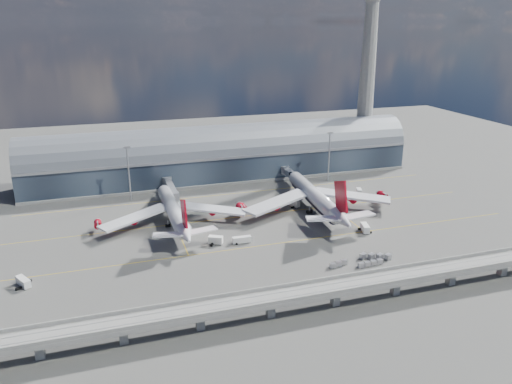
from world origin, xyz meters
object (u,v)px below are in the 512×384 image
object	(u,v)px
service_truck_1	(216,240)
service_truck_4	(359,192)
control_tower	(368,72)
floodlight_mast_right	(329,155)
service_truck_0	(23,282)
service_truck_5	(294,203)
airliner_right	(315,198)
cargo_train_1	(376,257)
floodlight_mast_left	(129,172)
cargo_train_2	(370,263)
service_truck_3	(365,228)
airliner_left	(174,211)
service_truck_2	(242,240)
cargo_train_0	(338,264)

from	to	relation	value
service_truck_1	service_truck_4	bearing A→B (deg)	-37.83
control_tower	floodlight_mast_right	world-z (taller)	control_tower
service_truck_0	service_truck_5	size ratio (longest dim) A/B	1.06
floodlight_mast_right	airliner_right	world-z (taller)	floodlight_mast_right
airliner_right	cargo_train_1	bearing A→B (deg)	-85.27
floodlight_mast_left	floodlight_mast_right	size ratio (longest dim) A/B	1.00
service_truck_0	cargo_train_2	world-z (taller)	service_truck_0
floodlight_mast_right	service_truck_3	xyz separation A→B (m)	(-14.99, -65.06, -12.09)
service_truck_1	service_truck_5	distance (m)	51.06
airliner_left	service_truck_5	xyz separation A→B (m)	(54.14, 5.08, -4.23)
airliner_left	service_truck_2	distance (m)	33.41
service_truck_4	floodlight_mast_right	bearing A→B (deg)	121.40
floodlight_mast_left	service_truck_4	size ratio (longest dim) A/B	4.96
airliner_right	service_truck_4	xyz separation A→B (m)	(28.97, 13.66, -4.60)
control_tower	service_truck_4	bearing A→B (deg)	-120.07
floodlight_mast_right	service_truck_3	bearing A→B (deg)	-102.98
airliner_left	cargo_train_2	distance (m)	80.67
control_tower	cargo_train_1	size ratio (longest dim) A/B	9.23
floodlight_mast_left	service_truck_2	xyz separation A→B (m)	(35.89, -60.53, -12.32)
service_truck_1	floodlight_mast_right	bearing A→B (deg)	-22.98
floodlight_mast_right	cargo_train_2	xyz separation A→B (m)	(-27.66, -91.31, -12.80)
service_truck_0	service_truck_3	bearing A→B (deg)	-26.85
service_truck_3	cargo_train_2	distance (m)	29.16
control_tower	cargo_train_1	bearing A→B (deg)	-116.82
floodlight_mast_left	cargo_train_2	bearing A→B (deg)	-51.61
service_truck_1	cargo_train_1	bearing A→B (deg)	-91.55
floodlight_mast_left	service_truck_5	distance (m)	76.08
floodlight_mast_right	service_truck_3	world-z (taller)	floodlight_mast_right
airliner_right	cargo_train_0	distance (m)	52.75
control_tower	airliner_left	xyz separation A→B (m)	(-120.29, -63.07, -45.92)
floodlight_mast_left	cargo_train_2	world-z (taller)	floodlight_mast_left
control_tower	airliner_left	distance (m)	143.37
floodlight_mast_right	airliner_left	bearing A→B (deg)	-157.65
service_truck_5	service_truck_0	bearing A→B (deg)	178.42
control_tower	service_truck_0	size ratio (longest dim) A/B	15.10
floodlight_mast_right	airliner_right	bearing A→B (deg)	-122.59
service_truck_3	floodlight_mast_left	bearing A→B (deg)	156.84
airliner_left	service_truck_3	size ratio (longest dim) A/B	9.86
airliner_left	cargo_train_1	world-z (taller)	airliner_left
service_truck_3	cargo_train_1	xyz separation A→B (m)	(-8.42, -22.46, -0.56)
service_truck_4	control_tower	bearing A→B (deg)	80.11
control_tower	airliner_right	distance (m)	99.60
floodlight_mast_left	cargo_train_1	xyz separation A→B (m)	(76.58, -87.52, -12.65)
airliner_right	service_truck_1	world-z (taller)	airliner_right
floodlight_mast_left	cargo_train_1	bearing A→B (deg)	-48.81
cargo_train_0	airliner_left	bearing A→B (deg)	55.47
control_tower	cargo_train_0	xyz separation A→B (m)	(-73.14, -116.44, -50.79)
airliner_left	service_truck_0	xyz separation A→B (m)	(-52.83, -35.53, -4.30)
control_tower	service_truck_2	xyz separation A→B (m)	(-99.11, -88.53, -50.32)
floodlight_mast_left	cargo_train_1	size ratio (longest dim) A/B	2.30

